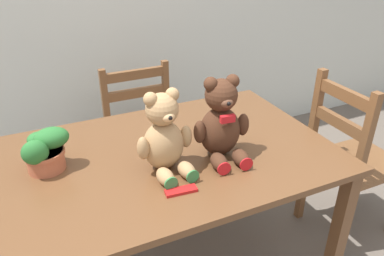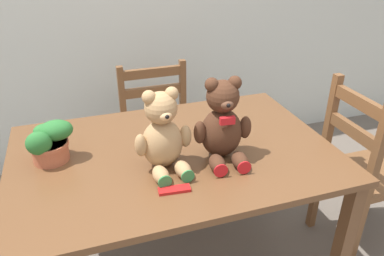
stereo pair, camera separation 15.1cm
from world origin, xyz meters
name	(u,v)px [view 2 (the right image)]	position (x,y,z in m)	size (l,w,h in m)	color
dining_table	(174,169)	(0.00, 0.47, 0.66)	(1.40, 0.93, 0.75)	brown
wooden_chair_behind	(159,131)	(0.11, 1.22, 0.45)	(0.45, 0.40, 0.87)	brown
wooden_chair_side	(366,172)	(1.03, 0.38, 0.47)	(0.45, 0.39, 0.98)	brown
teddy_bear_left	(163,135)	(-0.07, 0.36, 0.90)	(0.24, 0.24, 0.34)	tan
teddy_bear_right	(223,125)	(0.18, 0.36, 0.91)	(0.25, 0.26, 0.36)	#472819
potted_plant	(49,142)	(-0.51, 0.55, 0.84)	(0.19, 0.17, 0.18)	#B25B3D
chocolate_bar	(174,190)	(-0.08, 0.19, 0.76)	(0.12, 0.04, 0.01)	red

